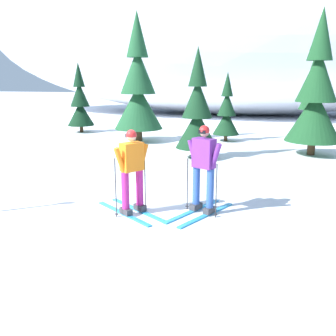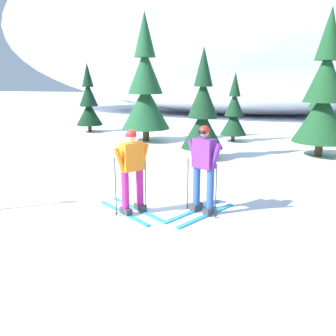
{
  "view_description": "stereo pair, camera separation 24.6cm",
  "coord_description": "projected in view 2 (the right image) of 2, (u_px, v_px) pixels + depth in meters",
  "views": [
    {
      "loc": [
        3.03,
        -6.38,
        2.69
      ],
      "look_at": [
        1.28,
        0.51,
        0.95
      ],
      "focal_mm": 39.31,
      "sensor_mm": 36.0,
      "label": 1
    },
    {
      "loc": [
        3.26,
        -6.32,
        2.69
      ],
      "look_at": [
        1.28,
        0.51,
        0.95
      ],
      "focal_mm": 39.31,
      "sensor_mm": 36.0,
      "label": 2
    }
  ],
  "objects": [
    {
      "name": "ground_plane",
      "position": [
        100.0,
        215.0,
        7.42
      ],
      "size": [
        120.0,
        120.0,
        0.0
      ],
      "primitive_type": "plane",
      "color": "white"
    },
    {
      "name": "pine_tree_left",
      "position": [
        145.0,
        88.0,
        15.69
      ],
      "size": [
        2.09,
        2.09,
        5.41
      ],
      "color": "#47301E",
      "rests_on": "ground"
    },
    {
      "name": "pine_tree_right",
      "position": [
        319.0,
        106.0,
        16.04
      ],
      "size": [
        1.37,
        1.37,
        3.56
      ],
      "color": "#47301E",
      "rests_on": "ground"
    },
    {
      "name": "skier_purple_jacket",
      "position": [
        203.0,
        168.0,
        7.33
      ],
      "size": [
        1.2,
        1.79,
        1.8
      ],
      "color": "#2893CC",
      "rests_on": "ground"
    },
    {
      "name": "pine_tree_far_left",
      "position": [
        89.0,
        103.0,
        18.63
      ],
      "size": [
        1.34,
        1.34,
        3.46
      ],
      "color": "#47301E",
      "rests_on": "ground"
    },
    {
      "name": "pine_tree_center_left",
      "position": [
        203.0,
        113.0,
        12.3
      ],
      "size": [
        1.43,
        1.43,
        3.7
      ],
      "color": "#47301E",
      "rests_on": "ground"
    },
    {
      "name": "pine_tree_center",
      "position": [
        234.0,
        113.0,
        15.8
      ],
      "size": [
        1.14,
        1.14,
        2.96
      ],
      "color": "#47301E",
      "rests_on": "ground"
    },
    {
      "name": "skier_orange_jacket",
      "position": [
        132.0,
        170.0,
        7.33
      ],
      "size": [
        1.71,
        1.39,
        1.73
      ],
      "color": "#2893CC",
      "rests_on": "ground"
    },
    {
      "name": "snow_ridge_background",
      "position": [
        250.0,
        20.0,
        26.39
      ],
      "size": [
        40.46,
        16.56,
        13.43
      ],
      "primitive_type": "ellipsoid",
      "color": "white",
      "rests_on": "ground"
    },
    {
      "name": "pine_tree_center_right",
      "position": [
        324.0,
        96.0,
        12.58
      ],
      "size": [
        1.93,
        1.93,
        5.01
      ],
      "color": "#47301E",
      "rests_on": "ground"
    }
  ]
}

